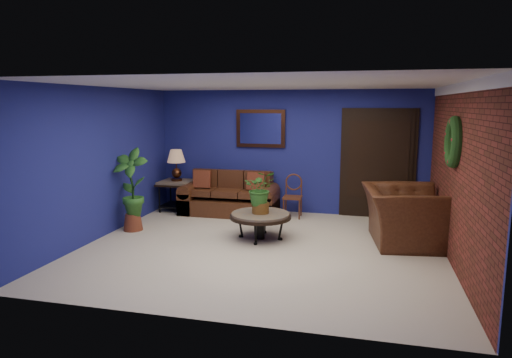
% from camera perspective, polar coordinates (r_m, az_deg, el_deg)
% --- Properties ---
extents(floor, '(5.50, 5.50, 0.00)m').
position_cam_1_polar(floor, '(7.19, 0.72, -8.59)').
color(floor, '#BFB09E').
rests_on(floor, ground).
extents(wall_back, '(5.50, 0.04, 2.50)m').
position_cam_1_polar(wall_back, '(9.34, 4.22, 3.40)').
color(wall_back, navy).
rests_on(wall_back, ground).
extents(wall_left, '(0.04, 5.00, 2.50)m').
position_cam_1_polar(wall_left, '(7.98, -18.87, 1.91)').
color(wall_left, navy).
rests_on(wall_left, ground).
extents(wall_right_brick, '(0.04, 5.00, 2.50)m').
position_cam_1_polar(wall_right_brick, '(6.84, 23.81, 0.45)').
color(wall_right_brick, maroon).
rests_on(wall_right_brick, ground).
extents(ceiling, '(5.50, 5.00, 0.02)m').
position_cam_1_polar(ceiling, '(6.84, 0.77, 11.74)').
color(ceiling, white).
rests_on(ceiling, wall_back).
extents(crown_molding, '(0.03, 5.00, 0.14)m').
position_cam_1_polar(crown_molding, '(6.77, 24.22, 10.37)').
color(crown_molding, white).
rests_on(crown_molding, wall_right_brick).
extents(wall_mirror, '(1.02, 0.06, 0.77)m').
position_cam_1_polar(wall_mirror, '(9.38, 0.58, 6.33)').
color(wall_mirror, '#452413').
rests_on(wall_mirror, wall_back).
extents(closet_door, '(1.44, 0.06, 2.18)m').
position_cam_1_polar(closet_door, '(9.21, 14.98, 1.77)').
color(closet_door, black).
rests_on(closet_door, wall_back).
extents(wreath, '(0.16, 0.72, 0.72)m').
position_cam_1_polar(wreath, '(6.83, 23.49, 4.26)').
color(wreath, black).
rests_on(wreath, wall_right_brick).
extents(sofa, '(1.95, 0.84, 0.88)m').
position_cam_1_polar(sofa, '(9.34, -3.25, -2.58)').
color(sofa, '#4D2816').
rests_on(sofa, ground).
extents(coffee_table, '(1.02, 1.02, 0.44)m').
position_cam_1_polar(coffee_table, '(7.56, 0.56, -4.71)').
color(coffee_table, '#544E49').
rests_on(coffee_table, ground).
extents(end_table, '(0.70, 0.70, 0.64)m').
position_cam_1_polar(end_table, '(9.68, -9.84, -1.07)').
color(end_table, '#544E49').
rests_on(end_table, ground).
extents(table_lamp, '(0.38, 0.38, 0.63)m').
position_cam_1_polar(table_lamp, '(9.59, -9.94, 2.19)').
color(table_lamp, '#452413').
rests_on(table_lamp, end_table).
extents(side_chair, '(0.37, 0.37, 0.85)m').
position_cam_1_polar(side_chair, '(9.05, 4.65, -1.73)').
color(side_chair, '#542918').
rests_on(side_chair, ground).
extents(armchair, '(1.39, 1.54, 0.90)m').
position_cam_1_polar(armchair, '(7.68, 18.00, -4.40)').
color(armchair, '#4D2816').
rests_on(armchair, ground).
extents(coffee_plant, '(0.62, 0.57, 0.71)m').
position_cam_1_polar(coffee_plant, '(7.46, 0.56, -1.40)').
color(coffee_plant, brown).
rests_on(coffee_plant, coffee_table).
extents(floor_plant, '(0.41, 0.35, 0.82)m').
position_cam_1_polar(floor_plant, '(8.66, 18.86, -3.06)').
color(floor_plant, brown).
rests_on(floor_plant, ground).
extents(tall_plant, '(0.67, 0.49, 1.46)m').
position_cam_1_polar(tall_plant, '(8.27, -15.31, -0.91)').
color(tall_plant, brown).
rests_on(tall_plant, ground).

